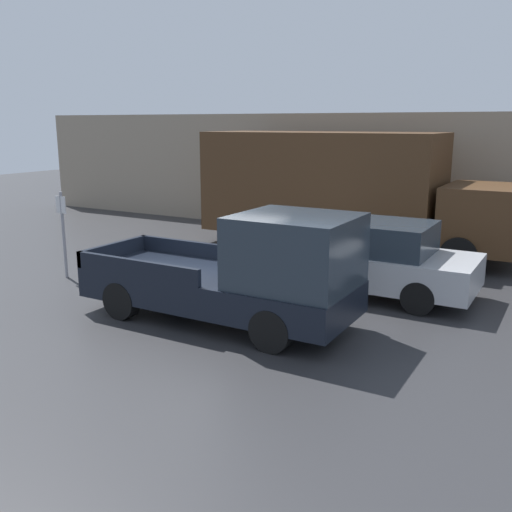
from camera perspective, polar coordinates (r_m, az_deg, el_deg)
ground_plane at (r=11.46m, az=-4.86°, el=-5.31°), size 60.00×60.00×0.00m
building_wall at (r=18.93m, az=10.64°, el=7.94°), size 28.00×0.15×3.93m
pickup_truck at (r=10.25m, az=-1.08°, el=-1.83°), size 5.19×1.96×2.12m
car at (r=12.54m, az=10.55°, el=-0.03°), size 4.88×1.98×1.60m
delivery_truck at (r=16.68m, az=8.49°, el=6.73°), size 8.95×2.58×3.36m
parking_sign at (r=14.22m, az=-18.72°, el=2.54°), size 0.30×0.07×2.06m
newspaper_box at (r=20.66m, az=-1.27°, el=4.54°), size 0.45×0.40×1.03m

